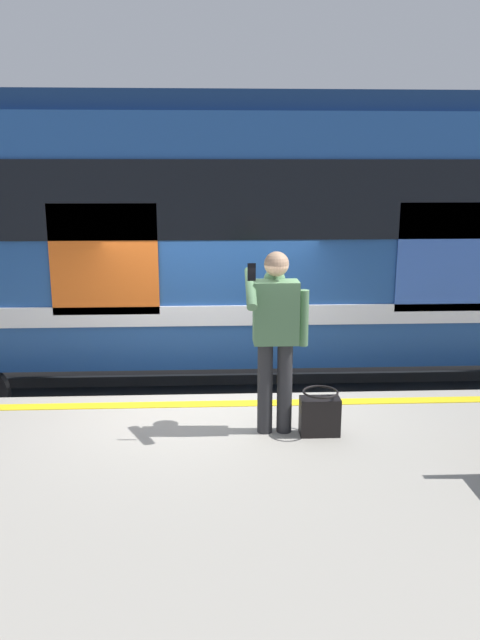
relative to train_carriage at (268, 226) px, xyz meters
name	(u,v)px	position (x,y,z in m)	size (l,w,h in m)	color
ground_plane	(213,472)	(0.78, 2.20, -2.55)	(26.03, 26.03, 0.00)	#4C4742
platform	(214,564)	(0.78, 4.53, -2.08)	(17.35, 4.67, 0.93)	#9E998E
safety_line	(213,404)	(0.78, 2.50, -1.61)	(17.00, 0.16, 0.01)	yellow
track_rail_near	(213,415)	(0.78, 0.71, -2.47)	(22.56, 0.08, 0.16)	slate
track_rail_far	(212,380)	(0.78, -0.72, -2.47)	(22.56, 0.08, 0.16)	slate
train_carriage	(268,226)	(0.00, 0.00, 0.00)	(11.50, 2.85, 4.02)	#1E478C
passenger	(275,328)	(0.21, 3.20, -0.62)	(0.57, 0.55, 1.69)	#262628
handbag	(320,414)	(-0.20, 3.29, -1.42)	(0.36, 0.33, 0.43)	black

